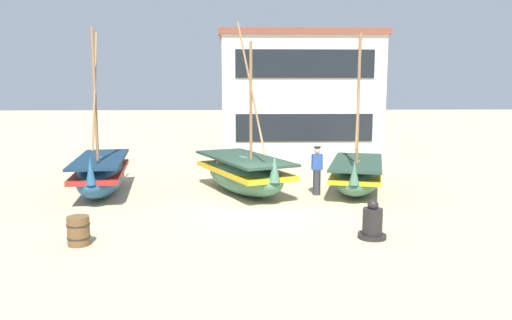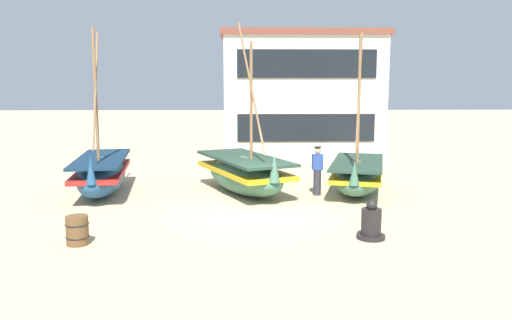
# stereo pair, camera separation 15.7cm
# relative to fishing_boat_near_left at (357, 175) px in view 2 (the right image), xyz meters

# --- Properties ---
(ground_plane) EXTENTS (120.00, 120.00, 0.00)m
(ground_plane) POSITION_rel_fishing_boat_near_left_xyz_m (-3.63, -2.60, -0.62)
(ground_plane) COLOR tan
(fishing_boat_near_left) EXTENTS (2.82, 4.79, 5.55)m
(fishing_boat_near_left) POSITION_rel_fishing_boat_near_left_xyz_m (0.00, 0.00, 0.00)
(fishing_boat_near_left) COLOR #427056
(fishing_boat_near_left) RESTS_ON ground
(fishing_boat_centre_large) EXTENTS (2.18, 4.93, 5.62)m
(fishing_boat_centre_large) POSITION_rel_fishing_boat_near_left_xyz_m (-8.94, 0.01, 0.09)
(fishing_boat_centre_large) COLOR #23517A
(fishing_boat_centre_large) RESTS_ON ground
(fishing_boat_far_right) EXTENTS (3.58, 5.04, 5.90)m
(fishing_boat_far_right) POSITION_rel_fishing_boat_near_left_xyz_m (-3.99, -0.04, 0.09)
(fishing_boat_far_right) COLOR #427056
(fishing_boat_far_right) RESTS_ON ground
(fisherman_by_hull) EXTENTS (0.37, 0.26, 1.68)m
(fisherman_by_hull) POSITION_rel_fishing_boat_near_left_xyz_m (-1.49, -0.44, 0.22)
(fisherman_by_hull) COLOR #33333D
(fisherman_by_hull) RESTS_ON ground
(capstan_winch) EXTENTS (0.70, 0.70, 0.97)m
(capstan_winch) POSITION_rel_fishing_boat_near_left_xyz_m (-0.89, -5.49, -0.24)
(capstan_winch) COLOR black
(capstan_winch) RESTS_ON ground
(wooden_barrel) EXTENTS (0.56, 0.56, 0.70)m
(wooden_barrel) POSITION_rel_fishing_boat_near_left_xyz_m (-7.99, -5.76, -0.27)
(wooden_barrel) COLOR brown
(wooden_barrel) RESTS_ON ground
(harbor_building_main) EXTENTS (8.26, 6.76, 6.42)m
(harbor_building_main) POSITION_rel_fishing_boat_near_left_xyz_m (-0.94, 10.28, 2.60)
(harbor_building_main) COLOR silver
(harbor_building_main) RESTS_ON ground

